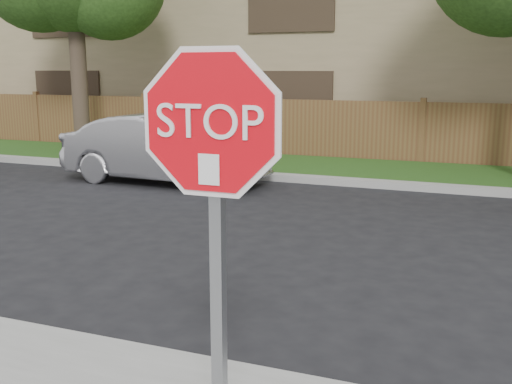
% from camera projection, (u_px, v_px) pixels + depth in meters
% --- Properties ---
extents(ground, '(90.00, 90.00, 0.00)m').
position_uv_depth(ground, '(262.00, 377.00, 4.75)').
color(ground, black).
rests_on(ground, ground).
extents(far_curb, '(70.00, 0.30, 0.15)m').
position_uv_depth(far_curb, '(403.00, 186.00, 12.18)').
color(far_curb, gray).
rests_on(far_curb, ground).
extents(grass_strip, '(70.00, 3.00, 0.12)m').
position_uv_depth(grass_strip, '(412.00, 173.00, 13.69)').
color(grass_strip, '#1E4714').
rests_on(grass_strip, ground).
extents(fence, '(70.00, 0.12, 1.60)m').
position_uv_depth(fence, '(422.00, 134.00, 15.00)').
color(fence, brown).
rests_on(fence, ground).
extents(apartment_building, '(35.20, 9.20, 7.20)m').
position_uv_depth(apartment_building, '(445.00, 34.00, 19.56)').
color(apartment_building, '#8C7C57').
rests_on(apartment_building, ground).
extents(stop_sign, '(1.01, 0.13, 2.55)m').
position_uv_depth(stop_sign, '(213.00, 188.00, 2.92)').
color(stop_sign, gray).
rests_on(stop_sign, sidewalk_near).
extents(sedan_left, '(4.49, 1.75, 1.46)m').
position_uv_depth(sedan_left, '(165.00, 149.00, 12.73)').
color(sedan_left, '#ACABB0').
rests_on(sedan_left, ground).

